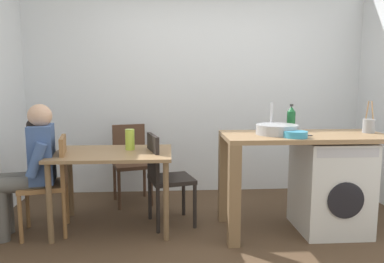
{
  "coord_description": "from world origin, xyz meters",
  "views": [
    {
      "loc": [
        -0.34,
        -2.76,
        1.38
      ],
      "look_at": [
        -0.13,
        0.45,
        0.94
      ],
      "focal_mm": 33.15,
      "sensor_mm": 36.0,
      "label": 1
    }
  ],
  "objects_px": {
    "bottle_tall_green": "(291,118)",
    "utensil_crock": "(369,125)",
    "dining_table": "(113,162)",
    "chair_opposite": "(164,174)",
    "mixing_bowl": "(295,134)",
    "chair_person_seat": "(52,179)",
    "chair_spare_by_wall": "(131,159)",
    "vase": "(130,139)",
    "washing_machine": "(330,185)",
    "seated_person": "(32,163)"
  },
  "relations": [
    {
      "from": "chair_opposite",
      "to": "chair_spare_by_wall",
      "type": "distance_m",
      "value": 0.84
    },
    {
      "from": "chair_spare_by_wall",
      "to": "mixing_bowl",
      "type": "bearing_deg",
      "value": 126.52
    },
    {
      "from": "chair_opposite",
      "to": "utensil_crock",
      "type": "bearing_deg",
      "value": 69.85
    },
    {
      "from": "dining_table",
      "to": "chair_spare_by_wall",
      "type": "relative_size",
      "value": 1.22
    },
    {
      "from": "chair_opposite",
      "to": "chair_spare_by_wall",
      "type": "height_order",
      "value": "same"
    },
    {
      "from": "dining_table",
      "to": "chair_person_seat",
      "type": "bearing_deg",
      "value": -171.24
    },
    {
      "from": "bottle_tall_green",
      "to": "utensil_crock",
      "type": "distance_m",
      "value": 0.71
    },
    {
      "from": "dining_table",
      "to": "chair_person_seat",
      "type": "xyz_separation_m",
      "value": [
        -0.55,
        -0.08,
        -0.14
      ]
    },
    {
      "from": "chair_spare_by_wall",
      "to": "mixing_bowl",
      "type": "height_order",
      "value": "mixing_bowl"
    },
    {
      "from": "dining_table",
      "to": "chair_opposite",
      "type": "relative_size",
      "value": 1.22
    },
    {
      "from": "washing_machine",
      "to": "utensil_crock",
      "type": "bearing_deg",
      "value": 8.1
    },
    {
      "from": "mixing_bowl",
      "to": "utensil_crock",
      "type": "distance_m",
      "value": 0.83
    },
    {
      "from": "dining_table",
      "to": "chair_opposite",
      "type": "height_order",
      "value": "chair_opposite"
    },
    {
      "from": "chair_person_seat",
      "to": "mixing_bowl",
      "type": "distance_m",
      "value": 2.23
    },
    {
      "from": "chair_spare_by_wall",
      "to": "vase",
      "type": "bearing_deg",
      "value": 79.65
    },
    {
      "from": "chair_opposite",
      "to": "mixing_bowl",
      "type": "xyz_separation_m",
      "value": [
        1.14,
        -0.42,
        0.44
      ]
    },
    {
      "from": "seated_person",
      "to": "washing_machine",
      "type": "height_order",
      "value": "seated_person"
    },
    {
      "from": "washing_machine",
      "to": "vase",
      "type": "bearing_deg",
      "value": 171.23
    },
    {
      "from": "washing_machine",
      "to": "vase",
      "type": "relative_size",
      "value": 4.26
    },
    {
      "from": "mixing_bowl",
      "to": "dining_table",
      "type": "bearing_deg",
      "value": 166.45
    },
    {
      "from": "chair_opposite",
      "to": "bottle_tall_green",
      "type": "xyz_separation_m",
      "value": [
        1.26,
        0.06,
        0.53
      ]
    },
    {
      "from": "chair_opposite",
      "to": "vase",
      "type": "relative_size",
      "value": 4.46
    },
    {
      "from": "dining_table",
      "to": "mixing_bowl",
      "type": "height_order",
      "value": "mixing_bowl"
    },
    {
      "from": "chair_opposite",
      "to": "washing_machine",
      "type": "bearing_deg",
      "value": 66.78
    },
    {
      "from": "bottle_tall_green",
      "to": "vase",
      "type": "height_order",
      "value": "bottle_tall_green"
    },
    {
      "from": "washing_machine",
      "to": "chair_spare_by_wall",
      "type": "bearing_deg",
      "value": 153.82
    },
    {
      "from": "chair_person_seat",
      "to": "chair_spare_by_wall",
      "type": "xyz_separation_m",
      "value": [
        0.63,
        0.86,
        0.0
      ]
    },
    {
      "from": "utensil_crock",
      "to": "chair_opposite",
      "type": "bearing_deg",
      "value": 174.98
    },
    {
      "from": "chair_person_seat",
      "to": "washing_machine",
      "type": "distance_m",
      "value": 2.59
    },
    {
      "from": "chair_person_seat",
      "to": "chair_opposite",
      "type": "height_order",
      "value": "same"
    },
    {
      "from": "seated_person",
      "to": "utensil_crock",
      "type": "bearing_deg",
      "value": -102.51
    },
    {
      "from": "chair_opposite",
      "to": "bottle_tall_green",
      "type": "distance_m",
      "value": 1.37
    },
    {
      "from": "chair_person_seat",
      "to": "bottle_tall_green",
      "type": "xyz_separation_m",
      "value": [
        2.28,
        0.17,
        0.53
      ]
    },
    {
      "from": "seated_person",
      "to": "bottle_tall_green",
      "type": "xyz_separation_m",
      "value": [
        2.44,
        0.21,
        0.37
      ]
    },
    {
      "from": "chair_person_seat",
      "to": "vase",
      "type": "height_order",
      "value": "vase"
    },
    {
      "from": "bottle_tall_green",
      "to": "utensil_crock",
      "type": "bearing_deg",
      "value": -18.76
    },
    {
      "from": "bottle_tall_green",
      "to": "utensil_crock",
      "type": "relative_size",
      "value": 0.87
    },
    {
      "from": "seated_person",
      "to": "chair_person_seat",
      "type": "bearing_deg",
      "value": -90.0
    },
    {
      "from": "chair_opposite",
      "to": "chair_spare_by_wall",
      "type": "xyz_separation_m",
      "value": [
        -0.4,
        0.74,
        0.0
      ]
    },
    {
      "from": "mixing_bowl",
      "to": "utensil_crock",
      "type": "height_order",
      "value": "utensil_crock"
    },
    {
      "from": "chair_person_seat",
      "to": "bottle_tall_green",
      "type": "relative_size",
      "value": 3.47
    },
    {
      "from": "washing_machine",
      "to": "mixing_bowl",
      "type": "bearing_deg",
      "value": -155.0
    },
    {
      "from": "dining_table",
      "to": "chair_spare_by_wall",
      "type": "distance_m",
      "value": 0.79
    },
    {
      "from": "mixing_bowl",
      "to": "utensil_crock",
      "type": "xyz_separation_m",
      "value": [
        0.79,
        0.25,
        0.04
      ]
    },
    {
      "from": "bottle_tall_green",
      "to": "utensil_crock",
      "type": "xyz_separation_m",
      "value": [
        0.67,
        -0.23,
        -0.05
      ]
    },
    {
      "from": "chair_opposite",
      "to": "seated_person",
      "type": "bearing_deg",
      "value": -97.96
    },
    {
      "from": "chair_person_seat",
      "to": "chair_spare_by_wall",
      "type": "bearing_deg",
      "value": -48.32
    },
    {
      "from": "utensil_crock",
      "to": "vase",
      "type": "relative_size",
      "value": 1.48
    },
    {
      "from": "chair_spare_by_wall",
      "to": "chair_person_seat",
      "type": "bearing_deg",
      "value": 37.42
    },
    {
      "from": "dining_table",
      "to": "utensil_crock",
      "type": "bearing_deg",
      "value": -3.3
    }
  ]
}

